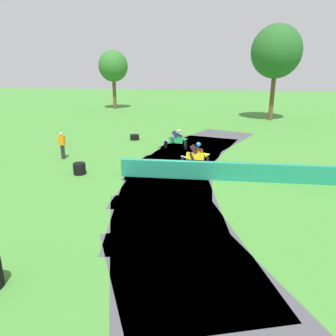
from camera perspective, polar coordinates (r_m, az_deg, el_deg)
ground_plane at (r=16.71m, az=0.39°, el=-1.67°), size 120.00×120.00×0.00m
track_asphalt at (r=16.63m, az=3.43°, el=-1.78°), size 8.40×27.19×0.01m
safety_barrier at (r=16.81m, az=18.72°, el=-0.89°), size 15.67×0.68×0.90m
motorcycle_lead_green at (r=22.32m, az=1.59°, el=4.95°), size 1.71×0.97×1.42m
motorcycle_chase_yellow at (r=18.45m, az=5.02°, el=2.26°), size 1.70×0.79×1.43m
tire_stack_near at (r=25.23m, az=-5.82°, el=5.34°), size 0.68×0.68×0.40m
tire_stack_mid_a at (r=17.75m, az=-15.13°, el=-0.11°), size 0.64×0.64×0.60m
track_marshal at (r=20.86m, az=-17.90°, el=3.73°), size 0.34×0.24×1.63m
tree_far_left at (r=43.56m, az=-9.50°, el=17.01°), size 3.65×3.65×7.21m
tree_far_right at (r=35.52m, az=18.31°, el=18.62°), size 4.88×4.88×9.27m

